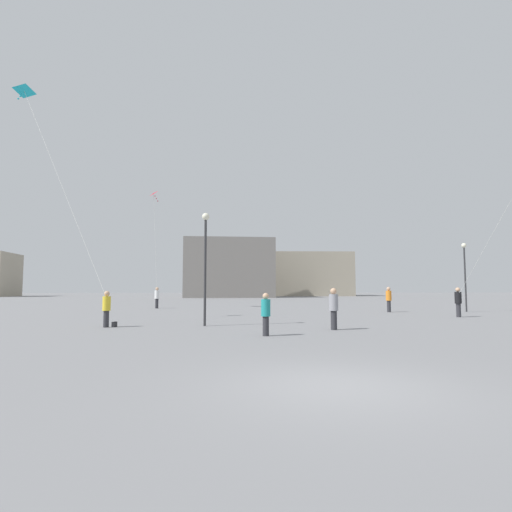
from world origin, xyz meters
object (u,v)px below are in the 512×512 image
at_px(lamppost_west, 205,250).
at_px(person_in_grey, 334,307).
at_px(person_in_white, 157,297).
at_px(person_in_teal, 266,312).
at_px(building_centre_hall, 229,269).
at_px(handbag_beside_flyer, 114,324).
at_px(person_in_yellow, 106,307).
at_px(person_in_black, 458,301).
at_px(building_right_hall, 304,275).
at_px(person_in_orange, 389,298).
at_px(kite_crimson_delta, 154,196).
at_px(kite_cyan_delta, 27,99).
at_px(lamppost_east, 465,266).

bearing_deg(lamppost_west, person_in_grey, -21.87).
relative_size(person_in_white, person_in_teal, 1.16).
height_order(building_centre_hall, handbag_beside_flyer, building_centre_hall).
bearing_deg(person_in_grey, person_in_yellow, -0.25).
relative_size(person_in_black, building_right_hall, 0.09).
height_order(person_in_orange, kite_crimson_delta, kite_crimson_delta).
distance_m(kite_crimson_delta, handbag_beside_flyer, 20.45).
distance_m(kite_cyan_delta, lamppost_west, 13.92).
relative_size(person_in_yellow, person_in_teal, 1.03).
bearing_deg(lamppost_west, person_in_orange, 37.41).
height_order(person_in_teal, kite_cyan_delta, kite_cyan_delta).
height_order(lamppost_east, lamppost_west, lamppost_west).
distance_m(person_in_grey, person_in_white, 22.10).
height_order(kite_crimson_delta, lamppost_east, kite_crimson_delta).
height_order(person_in_grey, handbag_beside_flyer, person_in_grey).
height_order(lamppost_west, handbag_beside_flyer, lamppost_west).
bearing_deg(kite_cyan_delta, person_in_teal, -31.44).
relative_size(kite_cyan_delta, building_right_hall, 0.56).
distance_m(person_in_teal, building_centre_hall, 64.71).
height_order(person_in_orange, lamppost_west, lamppost_west).
relative_size(building_right_hall, lamppost_east, 4.09).
bearing_deg(building_centre_hall, person_in_yellow, -96.05).
xyz_separation_m(person_in_yellow, building_centre_hall, (6.42, 60.59, 4.70)).
bearing_deg(person_in_black, handbag_beside_flyer, -137.13).
relative_size(person_in_orange, lamppost_west, 0.35).
relative_size(person_in_yellow, handbag_beside_flyer, 5.17).
distance_m(lamppost_west, handbag_beside_flyer, 5.39).
height_order(person_in_yellow, building_right_hall, building_right_hall).
height_order(person_in_teal, handbag_beside_flyer, person_in_teal).
height_order(person_in_yellow, person_in_white, person_in_white).
relative_size(person_in_yellow, lamppost_west, 0.31).
distance_m(person_in_white, kite_cyan_delta, 18.51).
xyz_separation_m(person_in_white, building_centre_hall, (6.93, 43.14, 4.59)).
distance_m(person_in_white, handbag_beside_flyer, 17.39).
xyz_separation_m(person_in_yellow, person_in_white, (-0.51, 17.45, 0.11)).
bearing_deg(person_in_white, kite_crimson_delta, 170.80).
distance_m(person_in_teal, kite_crimson_delta, 24.99).
xyz_separation_m(building_centre_hall, handbag_beside_flyer, (-6.07, -60.49, -5.49)).
height_order(kite_crimson_delta, building_right_hall, kite_crimson_delta).
relative_size(person_in_black, person_in_teal, 1.14).
bearing_deg(person_in_yellow, person_in_teal, 97.29).
distance_m(kite_cyan_delta, lamppost_east, 31.39).
relative_size(building_centre_hall, building_right_hall, 0.80).
bearing_deg(building_centre_hall, handbag_beside_flyer, -95.73).
height_order(lamppost_east, handbag_beside_flyer, lamppost_east).
relative_size(person_in_grey, kite_cyan_delta, 0.15).
relative_size(person_in_yellow, kite_cyan_delta, 0.14).
distance_m(person_in_grey, kite_crimson_delta, 24.50).
height_order(person_in_teal, lamppost_east, lamppost_east).
bearing_deg(person_in_yellow, lamppost_west, 130.88).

